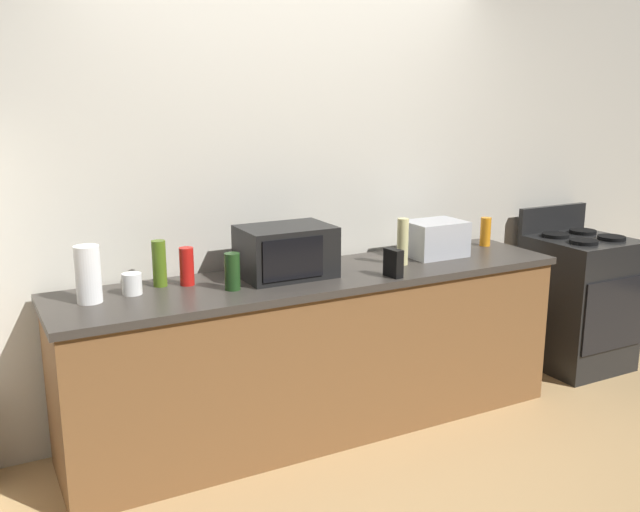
% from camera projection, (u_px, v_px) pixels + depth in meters
% --- Properties ---
extents(ground_plane, '(8.00, 8.00, 0.00)m').
position_uv_depth(ground_plane, '(356.00, 459.00, 3.60)').
color(ground_plane, tan).
extents(back_wall, '(6.40, 0.10, 2.70)m').
position_uv_depth(back_wall, '(287.00, 182.00, 3.99)').
color(back_wall, beige).
rests_on(back_wall, ground_plane).
extents(counter_run, '(2.84, 0.64, 0.90)m').
position_uv_depth(counter_run, '(320.00, 352.00, 3.84)').
color(counter_run, brown).
rests_on(counter_run, ground_plane).
extents(stove_range, '(0.60, 0.61, 1.08)m').
position_uv_depth(stove_range, '(578.00, 301.00, 4.75)').
color(stove_range, black).
rests_on(stove_range, ground_plane).
extents(microwave, '(0.48, 0.35, 0.27)m').
position_uv_depth(microwave, '(286.00, 251.00, 3.67)').
color(microwave, black).
rests_on(microwave, counter_run).
extents(toaster_oven, '(0.34, 0.26, 0.21)m').
position_uv_depth(toaster_oven, '(435.00, 238.00, 4.14)').
color(toaster_oven, '#B7BABF').
rests_on(toaster_oven, counter_run).
extents(paper_towel_roll, '(0.12, 0.12, 0.27)m').
position_uv_depth(paper_towel_roll, '(88.00, 274.00, 3.21)').
color(paper_towel_roll, white).
rests_on(paper_towel_roll, counter_run).
extents(cordless_phone, '(0.06, 0.12, 0.15)m').
position_uv_depth(cordless_phone, '(393.00, 263.00, 3.67)').
color(cordless_phone, black).
rests_on(cordless_phone, counter_run).
extents(bottle_dish_soap, '(0.07, 0.07, 0.18)m').
position_uv_depth(bottle_dish_soap, '(485.00, 232.00, 4.41)').
color(bottle_dish_soap, orange).
rests_on(bottle_dish_soap, counter_run).
extents(bottle_vinegar, '(0.06, 0.06, 0.27)m').
position_uv_depth(bottle_vinegar, '(403.00, 242.00, 3.92)').
color(bottle_vinegar, beige).
rests_on(bottle_vinegar, counter_run).
extents(bottle_wine, '(0.08, 0.08, 0.19)m').
position_uv_depth(bottle_wine, '(232.00, 271.00, 3.43)').
color(bottle_wine, '#1E3F19').
rests_on(bottle_wine, counter_run).
extents(bottle_olive_oil, '(0.07, 0.07, 0.24)m').
position_uv_depth(bottle_olive_oil, '(159.00, 263.00, 3.48)').
color(bottle_olive_oil, '#4C6B19').
rests_on(bottle_olive_oil, counter_run).
extents(bottle_hot_sauce, '(0.07, 0.07, 0.19)m').
position_uv_depth(bottle_hot_sauce, '(187.00, 266.00, 3.51)').
color(bottle_hot_sauce, red).
rests_on(bottle_hot_sauce, counter_run).
extents(mug_white, '(0.10, 0.10, 0.10)m').
position_uv_depth(mug_white, '(132.00, 284.00, 3.36)').
color(mug_white, white).
rests_on(mug_white, counter_run).
extents(mug_black, '(0.08, 0.08, 0.10)m').
position_uv_depth(mug_black, '(464.00, 240.00, 4.36)').
color(mug_black, black).
rests_on(mug_black, counter_run).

